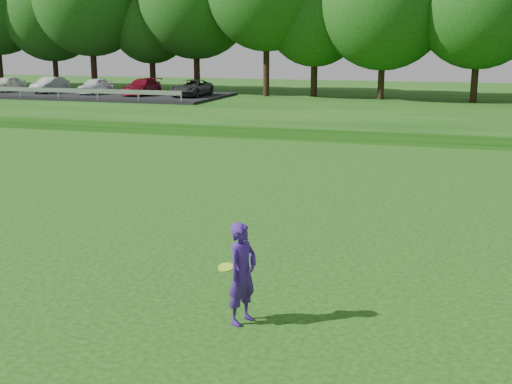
% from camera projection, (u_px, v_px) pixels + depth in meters
% --- Properties ---
extents(ground, '(140.00, 140.00, 0.00)m').
position_uv_depth(ground, '(200.00, 289.00, 12.28)').
color(ground, '#0F460D').
rests_on(ground, ground).
extents(berm, '(130.00, 30.00, 0.60)m').
position_uv_depth(berm, '(387.00, 107.00, 43.84)').
color(berm, '#0F460D').
rests_on(berm, ground).
extents(walking_path, '(130.00, 1.60, 0.04)m').
position_uv_depth(walking_path, '(356.00, 140.00, 30.88)').
color(walking_path, gray).
rests_on(walking_path, ground).
extents(parking_lot, '(24.00, 9.00, 1.38)m').
position_uv_depth(parking_lot, '(80.00, 90.00, 49.26)').
color(parking_lot, black).
rests_on(parking_lot, berm).
extents(woman, '(0.66, 0.74, 1.74)m').
position_uv_depth(woman, '(242.00, 273.00, 10.65)').
color(woman, '#3F1C7F').
rests_on(woman, ground).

